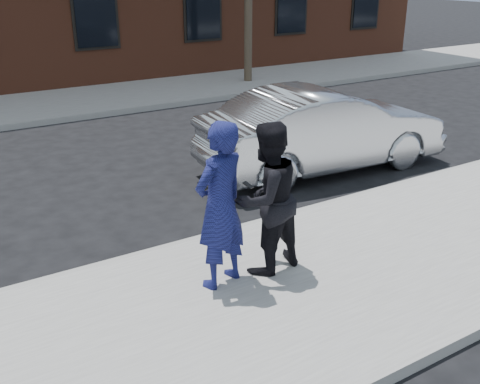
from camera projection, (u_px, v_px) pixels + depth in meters
ground at (396, 248)px, 8.08m from camera, size 100.00×100.00×0.00m
near_sidewalk at (410, 250)px, 7.85m from camera, size 50.00×3.50×0.15m
near_curb at (327, 206)px, 9.27m from camera, size 50.00×0.10×0.15m
far_sidewalk at (118, 97)px, 16.89m from camera, size 50.00×3.50×0.15m
far_curb at (141, 109)px, 15.48m from camera, size 50.00×0.10×0.15m
silver_sedan at (323, 129)px, 10.90m from camera, size 5.02×2.08×1.62m
man_hoodie at (220, 206)px, 6.54m from camera, size 0.86×0.69×2.05m
man_peacoat at (267, 199)px, 6.88m from camera, size 1.04×0.87×1.94m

